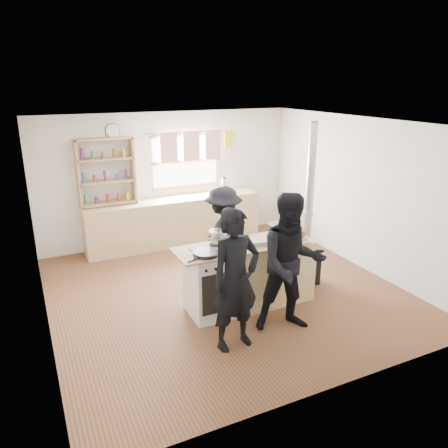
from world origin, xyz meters
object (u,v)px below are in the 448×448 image
(person_near_left, at_px, (236,280))
(person_far, at_px, (223,236))
(roast_tray, at_px, (254,242))
(stockpot_stove, at_px, (218,237))
(person_near_right, at_px, (291,264))
(thermos, at_px, (224,186))
(flue_heater, at_px, (307,244))
(cooking_island, at_px, (250,274))
(skillet_greens, at_px, (206,253))
(stockpot_counter, at_px, (279,231))
(bread_board, at_px, (296,236))

(person_near_left, height_order, person_far, person_near_left)
(roast_tray, distance_m, stockpot_stove, 0.49)
(person_far, bearing_deg, person_near_right, 77.08)
(thermos, xyz_separation_m, stockpot_stove, (-1.30, -2.57, -0.03))
(flue_heater, distance_m, person_near_right, 1.41)
(cooking_island, bearing_deg, thermos, 71.78)
(person_near_left, bearing_deg, roast_tray, 42.20)
(thermos, bearing_deg, skillet_greens, -119.32)
(roast_tray, relative_size, flue_heater, 0.16)
(stockpot_counter, distance_m, person_far, 0.96)
(thermos, relative_size, stockpot_stove, 1.22)
(thermos, height_order, bread_board, thermos)
(person_near_left, bearing_deg, cooking_island, 45.43)
(cooking_island, bearing_deg, stockpot_stove, 152.68)
(bread_board, distance_m, person_near_right, 0.81)
(thermos, bearing_deg, cooking_island, -108.22)
(skillet_greens, distance_m, stockpot_stove, 0.47)
(skillet_greens, bearing_deg, person_near_left, -83.46)
(roast_tray, bearing_deg, skillet_greens, -174.76)
(person_near_right, xyz_separation_m, person_far, (-0.19, 1.57, -0.12))
(stockpot_stove, bearing_deg, stockpot_counter, -10.86)
(roast_tray, bearing_deg, flue_heater, 15.81)
(skillet_greens, distance_m, bread_board, 1.38)
(stockpot_stove, relative_size, person_near_left, 0.15)
(thermos, height_order, cooking_island, thermos)
(bread_board, xyz_separation_m, flue_heater, (0.46, 0.37, -0.34))
(skillet_greens, height_order, person_near_right, person_near_right)
(stockpot_stove, height_order, bread_board, stockpot_stove)
(thermos, distance_m, person_far, 2.18)
(cooking_island, bearing_deg, person_near_right, -77.80)
(stockpot_counter, bearing_deg, thermos, 80.79)
(stockpot_stove, distance_m, person_near_left, 1.06)
(roast_tray, distance_m, flue_heater, 1.19)
(thermos, relative_size, skillet_greens, 0.67)
(thermos, height_order, person_near_right, person_near_right)
(stockpot_counter, xyz_separation_m, bread_board, (0.19, -0.16, -0.05))
(stockpot_counter, bearing_deg, flue_heater, 17.81)
(person_near_left, bearing_deg, person_far, 63.02)
(thermos, distance_m, flue_heater, 2.56)
(thermos, relative_size, cooking_island, 0.15)
(person_near_right, bearing_deg, roast_tray, 118.16)
(stockpot_stove, relative_size, bread_board, 0.87)
(flue_heater, bearing_deg, bread_board, -141.19)
(stockpot_stove, distance_m, stockpot_counter, 0.88)
(roast_tray, distance_m, bread_board, 0.64)
(stockpot_stove, xyz_separation_m, person_near_left, (-0.25, -1.02, -0.16))
(stockpot_counter, bearing_deg, person_near_left, -142.50)
(person_near_left, height_order, person_near_right, person_near_right)
(thermos, bearing_deg, person_near_right, -101.99)
(skillet_greens, bearing_deg, flue_heater, 11.66)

